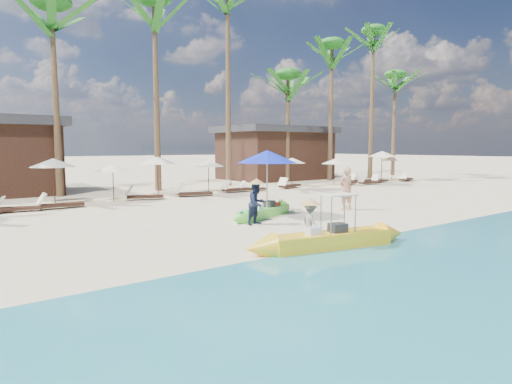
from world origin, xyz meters
TOP-DOWN VIEW (x-y plane):
  - ground at (0.00, 0.00)m, footprint 240.00×240.00m
  - wet_sand_strip at (0.00, -5.00)m, footprint 240.00×4.50m
  - green_canoe at (1.39, 2.37)m, footprint 4.38×1.99m
  - yellow_canoe at (-0.24, -2.66)m, footprint 5.42×1.42m
  - tourist at (5.26, 1.78)m, footprint 0.72×0.53m
  - vendor_green at (0.20, 1.23)m, footprint 0.82×0.70m
  - vendor_yellow at (-0.44, -2.10)m, footprint 0.49×0.70m
  - blue_umbrella at (1.55, 2.40)m, footprint 2.35×2.35m
  - resort_parasol_4 at (-4.22, 11.16)m, footprint 2.07×2.07m
  - lounger_4_right at (-6.02, 9.38)m, footprint 1.78×0.97m
  - resort_parasol_5 at (-1.74, 10.34)m, footprint 1.77×1.77m
  - lounger_5_left at (-4.45, 9.37)m, footprint 1.87×0.59m
  - resort_parasol_6 at (1.03, 11.46)m, footprint 2.08×2.08m
  - lounger_6_left at (-0.33, 10.25)m, footprint 1.96×1.17m
  - lounger_6_right at (2.37, 10.03)m, footprint 2.02×1.06m
  - resort_parasol_7 at (4.13, 11.36)m, footprint 1.83×1.83m
  - lounger_7_left at (5.42, 10.45)m, footprint 1.91×0.61m
  - lounger_7_right at (6.53, 10.45)m, footprint 1.71×0.86m
  - resort_parasol_8 at (10.79, 11.62)m, footprint 1.87×1.87m
  - lounger_8_left at (9.55, 10.50)m, footprint 1.96×1.06m
  - resort_parasol_9 at (13.39, 10.18)m, footprint 1.79×1.79m
  - lounger_9_left at (14.43, 9.83)m, footprint 1.74×0.96m
  - lounger_9_right at (15.82, 9.18)m, footprint 1.78×0.79m
  - resort_parasol_10 at (19.52, 10.94)m, footprint 2.26×2.26m
  - lounger_10_left at (16.57, 10.51)m, footprint 2.00×1.11m
  - lounger_10_right at (17.79, 9.80)m, footprint 1.80×0.84m
  - resort_parasol_11 at (20.75, 10.86)m, footprint 1.89×1.89m
  - lounger_11_left at (20.59, 9.48)m, footprint 1.99×1.15m
  - palm_3 at (-3.36, 14.27)m, footprint 2.08×2.08m
  - palm_4 at (2.15, 14.01)m, footprint 2.08×2.08m
  - palm_5 at (7.45, 14.38)m, footprint 2.08×2.08m
  - palm_6 at (12.84, 14.52)m, footprint 2.08×2.08m
  - palm_7 at (16.57, 13.68)m, footprint 2.08×2.08m
  - palm_8 at (21.07, 13.33)m, footprint 2.08×2.08m
  - palm_9 at (26.21, 14.81)m, footprint 2.08×2.08m
  - pavilion_east at (14.00, 17.50)m, footprint 8.80×6.60m

SIDE VIEW (x-z plane):
  - ground at x=0.00m, z-range 0.00..0.00m
  - wet_sand_strip at x=0.00m, z-range 0.00..0.01m
  - lounger_7_right at x=6.53m, z-range -0.09..0.46m
  - lounger_9_left at x=14.43m, z-range -0.09..0.47m
  - lounger_4_right at x=-6.02m, z-range -0.10..0.48m
  - lounger_9_right at x=15.82m, z-range -0.10..0.49m
  - lounger_10_right at x=17.79m, z-range -0.10..0.49m
  - green_canoe at x=1.39m, z-range -0.10..0.49m
  - lounger_5_left at x=-4.45m, z-range -0.10..0.53m
  - lounger_6_left at x=-0.33m, z-range -0.11..0.53m
  - lounger_8_left at x=9.55m, z-range -0.11..0.53m
  - lounger_11_left at x=20.59m, z-range -0.11..0.54m
  - lounger_7_left at x=5.42m, z-range -0.11..0.54m
  - lounger_10_left at x=16.57m, z-range -0.11..0.54m
  - lounger_6_right at x=2.37m, z-range -0.11..0.55m
  - yellow_canoe at x=-0.24m, z-range -0.48..0.94m
  - vendor_yellow at x=-0.44m, z-range 0.18..1.17m
  - vendor_green at x=0.20m, z-range 0.00..1.47m
  - tourist at x=5.26m, z-range 0.00..1.81m
  - resort_parasol_5 at x=-1.74m, z-range 0.73..2.55m
  - resort_parasol_9 at x=13.39m, z-range 0.74..2.59m
  - resort_parasol_7 at x=4.13m, z-range 0.76..2.64m
  - resort_parasol_8 at x=10.79m, z-range 0.77..2.70m
  - resort_parasol_11 at x=20.75m, z-range 0.78..2.73m
  - resort_parasol_4 at x=-4.22m, z-range 0.85..2.98m
  - resort_parasol_6 at x=1.03m, z-range 0.86..3.01m
  - resort_parasol_10 at x=19.52m, z-range 0.94..3.27m
  - pavilion_east at x=14.00m, z-range 0.05..4.35m
  - blue_umbrella at x=1.55m, z-range 1.02..3.55m
  - palm_6 at x=12.84m, z-range 2.79..11.31m
  - palm_9 at x=26.21m, z-range 3.14..12.97m
  - palm_3 at x=-3.36m, z-range 3.32..13.83m
  - palm_7 at x=16.57m, z-range 3.46..14.53m
  - palm_4 at x=2.15m, z-range 3.60..15.30m
  - palm_8 at x=21.07m, z-range 3.83..16.53m
  - palm_5 at x=7.45m, z-range 4.02..17.62m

